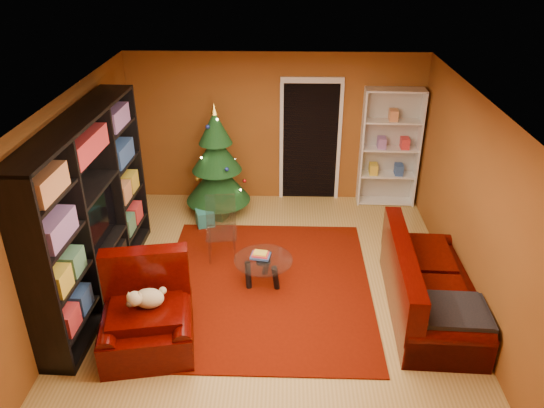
{
  "coord_description": "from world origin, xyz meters",
  "views": [
    {
      "loc": [
        0.17,
        -5.94,
        4.32
      ],
      "look_at": [
        0.0,
        0.4,
        1.05
      ],
      "focal_mm": 35.0,
      "sensor_mm": 36.0,
      "label": 1
    }
  ],
  "objects_px": {
    "armchair": "(146,316)",
    "sofa": "(432,280)",
    "dog": "(149,298)",
    "coffee_table": "(264,271)",
    "gift_box_teal": "(205,218)",
    "white_bookshelf": "(390,148)",
    "gift_box_green": "(218,211)",
    "christmas_tree": "(217,162)",
    "rug": "(266,286)",
    "acrylic_chair": "(221,233)",
    "media_unit": "(89,212)",
    "gift_box_red": "(203,194)"
  },
  "relations": [
    {
      "from": "gift_box_red",
      "to": "dog",
      "type": "distance_m",
      "value": 3.8
    },
    {
      "from": "gift_box_red",
      "to": "acrylic_chair",
      "type": "xyz_separation_m",
      "value": [
        0.57,
        -1.92,
        0.32
      ]
    },
    {
      "from": "christmas_tree",
      "to": "rug",
      "type": "bearing_deg",
      "value": -67.67
    },
    {
      "from": "gift_box_green",
      "to": "gift_box_red",
      "type": "xyz_separation_m",
      "value": [
        -0.37,
        0.69,
        -0.02
      ]
    },
    {
      "from": "gift_box_red",
      "to": "armchair",
      "type": "bearing_deg",
      "value": -91.04
    },
    {
      "from": "gift_box_teal",
      "to": "coffee_table",
      "type": "xyz_separation_m",
      "value": [
        1.03,
        -1.6,
        0.07
      ]
    },
    {
      "from": "rug",
      "to": "christmas_tree",
      "type": "xyz_separation_m",
      "value": [
        -0.89,
        2.16,
        0.93
      ]
    },
    {
      "from": "christmas_tree",
      "to": "sofa",
      "type": "distance_m",
      "value": 3.98
    },
    {
      "from": "white_bookshelf",
      "to": "coffee_table",
      "type": "relative_size",
      "value": 2.66
    },
    {
      "from": "rug",
      "to": "gift_box_teal",
      "type": "bearing_deg",
      "value": 122.36
    },
    {
      "from": "gift_box_teal",
      "to": "rug",
      "type": "bearing_deg",
      "value": -57.64
    },
    {
      "from": "gift_box_green",
      "to": "coffee_table",
      "type": "height_order",
      "value": "coffee_table"
    },
    {
      "from": "gift_box_green",
      "to": "dog",
      "type": "height_order",
      "value": "dog"
    },
    {
      "from": "white_bookshelf",
      "to": "dog",
      "type": "xyz_separation_m",
      "value": [
        -3.29,
        -3.74,
        -0.38
      ]
    },
    {
      "from": "christmas_tree",
      "to": "armchair",
      "type": "xyz_separation_m",
      "value": [
        -0.42,
        -3.35,
        -0.5
      ]
    },
    {
      "from": "gift_box_green",
      "to": "coffee_table",
      "type": "distance_m",
      "value": 2.05
    },
    {
      "from": "white_bookshelf",
      "to": "armchair",
      "type": "bearing_deg",
      "value": -129.45
    },
    {
      "from": "gift_box_red",
      "to": "dog",
      "type": "height_order",
      "value": "dog"
    },
    {
      "from": "gift_box_green",
      "to": "armchair",
      "type": "distance_m",
      "value": 3.17
    },
    {
      "from": "acrylic_chair",
      "to": "sofa",
      "type": "bearing_deg",
      "value": -29.13
    },
    {
      "from": "coffee_table",
      "to": "media_unit",
      "type": "bearing_deg",
      "value": -175.12
    },
    {
      "from": "sofa",
      "to": "coffee_table",
      "type": "distance_m",
      "value": 2.2
    },
    {
      "from": "gift_box_red",
      "to": "acrylic_chair",
      "type": "bearing_deg",
      "value": -73.41
    },
    {
      "from": "christmas_tree",
      "to": "acrylic_chair",
      "type": "distance_m",
      "value": 1.55
    },
    {
      "from": "dog",
      "to": "coffee_table",
      "type": "xyz_separation_m",
      "value": [
        1.24,
        1.2,
        -0.44
      ]
    },
    {
      "from": "gift_box_teal",
      "to": "acrylic_chair",
      "type": "height_order",
      "value": "acrylic_chair"
    },
    {
      "from": "white_bookshelf",
      "to": "acrylic_chair",
      "type": "distance_m",
      "value": 3.35
    },
    {
      "from": "gift_box_green",
      "to": "sofa",
      "type": "distance_m",
      "value": 3.81
    },
    {
      "from": "gift_box_green",
      "to": "armchair",
      "type": "xyz_separation_m",
      "value": [
        -0.44,
        -3.13,
        0.3
      ]
    },
    {
      "from": "white_bookshelf",
      "to": "armchair",
      "type": "height_order",
      "value": "white_bookshelf"
    },
    {
      "from": "sofa",
      "to": "gift_box_red",
      "type": "bearing_deg",
      "value": 49.94
    },
    {
      "from": "media_unit",
      "to": "coffee_table",
      "type": "bearing_deg",
      "value": 6.8
    },
    {
      "from": "christmas_tree",
      "to": "sofa",
      "type": "relative_size",
      "value": 0.89
    },
    {
      "from": "white_bookshelf",
      "to": "armchair",
      "type": "distance_m",
      "value": 5.09
    },
    {
      "from": "rug",
      "to": "armchair",
      "type": "relative_size",
      "value": 2.98
    },
    {
      "from": "gift_box_red",
      "to": "white_bookshelf",
      "type": "relative_size",
      "value": 0.11
    },
    {
      "from": "gift_box_green",
      "to": "christmas_tree",
      "type": "bearing_deg",
      "value": 94.72
    },
    {
      "from": "gift_box_green",
      "to": "armchair",
      "type": "bearing_deg",
      "value": -97.99
    },
    {
      "from": "white_bookshelf",
      "to": "acrylic_chair",
      "type": "height_order",
      "value": "white_bookshelf"
    },
    {
      "from": "armchair",
      "to": "gift_box_teal",
      "type": "bearing_deg",
      "value": 74.94
    },
    {
      "from": "sofa",
      "to": "acrylic_chair",
      "type": "distance_m",
      "value": 2.99
    },
    {
      "from": "armchair",
      "to": "sofa",
      "type": "distance_m",
      "value": 3.48
    },
    {
      "from": "gift_box_red",
      "to": "sofa",
      "type": "height_order",
      "value": "sofa"
    },
    {
      "from": "christmas_tree",
      "to": "coffee_table",
      "type": "relative_size",
      "value": 2.44
    },
    {
      "from": "coffee_table",
      "to": "sofa",
      "type": "bearing_deg",
      "value": -13.39
    },
    {
      "from": "media_unit",
      "to": "gift_box_green",
      "type": "bearing_deg",
      "value": 58.97
    },
    {
      "from": "dog",
      "to": "christmas_tree",
      "type": "bearing_deg",
      "value": 73.38
    },
    {
      "from": "christmas_tree",
      "to": "white_bookshelf",
      "type": "xyz_separation_m",
      "value": [
        2.91,
        0.45,
        0.09
      ]
    },
    {
      "from": "gift_box_teal",
      "to": "armchair",
      "type": "relative_size",
      "value": 0.25
    },
    {
      "from": "white_bookshelf",
      "to": "armchair",
      "type": "relative_size",
      "value": 1.9
    }
  ]
}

